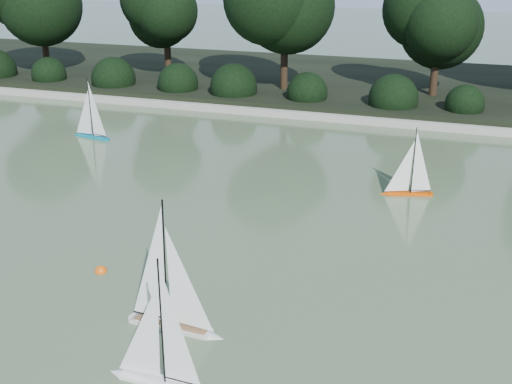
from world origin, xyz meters
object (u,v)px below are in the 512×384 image
at_px(sailboat_white_a, 153,363).
at_px(sailboat_orange, 405,184).
at_px(race_buoy, 101,272).
at_px(sailboat_white_b, 177,310).
at_px(sailboat_teal, 89,127).

relative_size(sailboat_white_a, sailboat_orange, 1.15).
bearing_deg(race_buoy, sailboat_white_b, -30.34).
distance_m(sailboat_white_b, race_buoy, 1.82).
distance_m(sailboat_orange, sailboat_teal, 7.26).
relative_size(sailboat_teal, race_buoy, 8.62).
bearing_deg(sailboat_teal, sailboat_white_a, -53.58).
distance_m(sailboat_white_b, sailboat_orange, 5.42).
xyz_separation_m(sailboat_white_b, sailboat_teal, (-5.23, 6.41, -0.03)).
bearing_deg(sailboat_white_b, sailboat_teal, 129.24).
distance_m(sailboat_white_a, sailboat_orange, 6.24).
bearing_deg(sailboat_teal, sailboat_white_b, -50.76).
relative_size(sailboat_white_b, race_buoy, 9.78).
bearing_deg(sailboat_teal, race_buoy, -56.21).
xyz_separation_m(sailboat_white_a, sailboat_teal, (-5.41, 7.33, -0.01)).
height_order(sailboat_teal, race_buoy, sailboat_teal).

